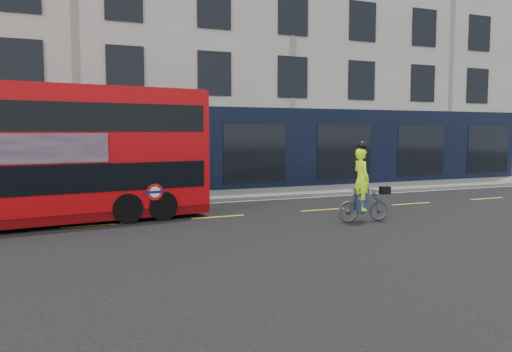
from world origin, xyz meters
TOP-DOWN VIEW (x-y plane):
  - ground at (0.00, 0.00)m, footprint 120.00×120.00m
  - pavement at (0.00, 6.50)m, footprint 60.00×3.00m
  - kerb at (0.00, 5.00)m, footprint 60.00×0.12m
  - building_terrace at (0.00, 12.94)m, footprint 50.00×10.07m
  - road_edge_line at (0.00, 4.70)m, footprint 58.00×0.10m
  - lane_dashes at (0.00, 1.50)m, footprint 58.00×0.12m
  - bus at (-1.49, 2.20)m, footprint 10.64×3.61m
  - cyclist at (7.92, -1.10)m, footprint 1.80×0.74m

SIDE VIEW (x-z plane):
  - ground at x=0.00m, z-range 0.00..0.00m
  - road_edge_line at x=0.00m, z-range 0.00..0.01m
  - lane_dashes at x=0.00m, z-range 0.00..0.01m
  - pavement at x=0.00m, z-range 0.00..0.12m
  - kerb at x=0.00m, z-range 0.00..0.13m
  - cyclist at x=7.92m, z-range -0.40..2.14m
  - bus at x=-1.49m, z-range 0.05..4.26m
  - building_terrace at x=0.00m, z-range -0.01..14.99m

